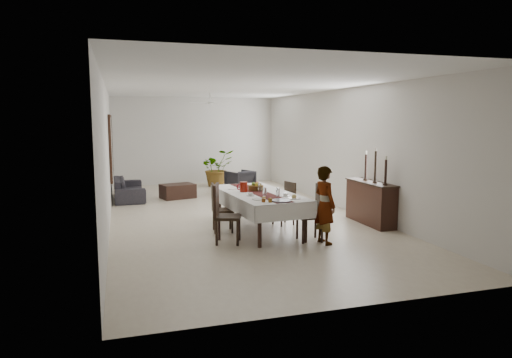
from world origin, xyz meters
name	(u,v)px	position (x,y,z in m)	size (l,w,h in m)	color
floor	(235,215)	(0.00, 0.00, 0.00)	(6.00, 12.00, 0.00)	beige
ceiling	(234,86)	(0.00, 0.00, 3.20)	(6.00, 12.00, 0.02)	white
wall_back	(195,141)	(0.00, 6.00, 1.60)	(6.00, 0.02, 3.20)	silver
wall_front	(352,184)	(0.00, -6.00, 1.60)	(6.00, 0.02, 3.20)	silver
wall_left	(107,154)	(-3.00, 0.00, 1.60)	(0.02, 12.00, 3.20)	silver
wall_right	(343,149)	(3.00, 0.00, 1.60)	(0.02, 12.00, 3.20)	silver
dining_table_top	(258,194)	(0.10, -1.73, 0.80)	(1.10, 2.64, 0.06)	black
table_leg_fl	(260,228)	(-0.27, -3.02, 0.39)	(0.08, 0.08, 0.77)	black
table_leg_fr	(306,223)	(0.69, -2.93, 0.39)	(0.08, 0.08, 0.77)	black
table_leg_bl	(220,204)	(-0.49, -0.52, 0.39)	(0.08, 0.08, 0.77)	black
table_leg_br	(257,202)	(0.47, -0.43, 0.39)	(0.08, 0.08, 0.77)	black
tablecloth_top	(258,193)	(0.10, -1.73, 0.83)	(1.30, 2.84, 0.01)	silver
tablecloth_drape_left	(230,202)	(-0.54, -1.78, 0.67)	(0.01, 2.84, 0.33)	silver
tablecloth_drape_right	(285,198)	(0.74, -1.67, 0.67)	(0.01, 2.84, 0.33)	white
tablecloth_drape_near	(287,212)	(0.22, -3.14, 0.67)	(1.30, 0.01, 0.33)	white
tablecloth_drape_far	(237,190)	(-0.03, -0.32, 0.67)	(1.30, 0.01, 0.33)	white
table_runner	(258,192)	(0.10, -1.73, 0.84)	(0.39, 2.75, 0.00)	#571B18
red_pitcher	(244,187)	(-0.19, -1.59, 0.95)	(0.17, 0.17, 0.22)	maroon
pitcher_handle	(240,187)	(-0.28, -1.59, 0.95)	(0.13, 0.13, 0.02)	maroon
wine_glass_near	(278,193)	(0.29, -2.43, 0.93)	(0.08, 0.08, 0.19)	silver
wine_glass_mid	(265,192)	(0.04, -2.34, 0.93)	(0.08, 0.08, 0.19)	white
wine_glass_far	(260,187)	(0.15, -1.67, 0.93)	(0.08, 0.08, 0.19)	silver
teacup_right	(285,194)	(0.49, -2.36, 0.87)	(0.10, 0.10, 0.07)	white
saucer_right	(285,196)	(0.49, -2.36, 0.84)	(0.17, 0.17, 0.01)	white
teacup_left	(251,194)	(-0.20, -2.14, 0.87)	(0.10, 0.10, 0.07)	silver
saucer_left	(251,196)	(-0.20, -2.14, 0.84)	(0.17, 0.17, 0.01)	silver
plate_near_right	(294,198)	(0.55, -2.68, 0.85)	(0.26, 0.26, 0.02)	silver
bread_near_right	(294,197)	(0.55, -2.68, 0.88)	(0.10, 0.10, 0.10)	#DCBD6B
plate_near_left	(259,199)	(-0.16, -2.58, 0.85)	(0.26, 0.26, 0.02)	silver
plate_far_left	(234,189)	(-0.30, -1.15, 0.85)	(0.26, 0.26, 0.02)	white
serving_tray	(281,201)	(0.20, -2.88, 0.85)	(0.40, 0.40, 0.02)	#3B3B3F
jam_jar_a	(270,200)	(-0.04, -2.93, 0.88)	(0.07, 0.07, 0.08)	#8C5914
jam_jar_b	(263,200)	(-0.15, -2.88, 0.88)	(0.07, 0.07, 0.08)	brown
jam_jar_c	(264,199)	(-0.11, -2.76, 0.88)	(0.07, 0.07, 0.08)	#986616
fruit_basket	(256,188)	(0.13, -1.45, 0.89)	(0.33, 0.33, 0.11)	brown
fruit_red	(257,184)	(0.16, -1.42, 0.98)	(0.10, 0.10, 0.10)	#9E1E0F
fruit_green	(254,184)	(0.08, -1.42, 0.98)	(0.09, 0.09, 0.09)	#567A24
fruit_yellow	(257,184)	(0.14, -1.50, 0.98)	(0.09, 0.09, 0.09)	gold
chair_right_near_seat	(310,216)	(0.82, -2.83, 0.50)	(0.47, 0.47, 0.05)	black
chair_right_near_leg_fl	(322,231)	(1.00, -3.04, 0.23)	(0.05, 0.05, 0.47)	black
chair_right_near_leg_fr	(315,226)	(1.03, -2.66, 0.23)	(0.05, 0.05, 0.47)	black
chair_right_near_leg_bl	(303,232)	(0.61, -3.01, 0.23)	(0.05, 0.05, 0.47)	black
chair_right_near_leg_br	(297,227)	(0.64, -2.62, 0.23)	(0.05, 0.05, 0.47)	black
chair_right_near_back	(320,200)	(1.04, -2.85, 0.82)	(0.47, 0.04, 0.60)	black
chair_right_far_seat	(283,206)	(0.80, -1.38, 0.43)	(0.41, 0.41, 0.05)	black
chair_right_far_leg_fl	(294,216)	(1.01, -1.50, 0.20)	(0.04, 0.04, 0.41)	black
chair_right_far_leg_fr	(285,214)	(0.92, -1.17, 0.20)	(0.04, 0.04, 0.41)	black
chair_right_far_leg_bl	(281,218)	(0.69, -1.59, 0.20)	(0.04, 0.04, 0.41)	black
chair_right_far_leg_br	(273,215)	(0.60, -1.26, 0.20)	(0.04, 0.04, 0.41)	black
chair_right_far_back	(290,193)	(0.99, -1.33, 0.71)	(0.41, 0.04, 0.53)	black
chair_left_near_seat	(228,217)	(-0.76, -2.53, 0.51)	(0.49, 0.49, 0.06)	black
chair_left_near_leg_fl	(219,228)	(-0.89, -2.27, 0.24)	(0.05, 0.05, 0.49)	black
chair_left_near_leg_fr	(217,233)	(-1.02, -2.65, 0.24)	(0.05, 0.05, 0.49)	black
chair_left_near_leg_bl	(239,228)	(-0.51, -2.40, 0.24)	(0.05, 0.05, 0.49)	black
chair_left_near_leg_br	(238,233)	(-0.64, -2.78, 0.24)	(0.05, 0.05, 0.49)	black
chair_left_near_back	(216,200)	(-0.97, -2.45, 0.85)	(0.49, 0.04, 0.63)	black
chair_left_far_seat	(223,210)	(-0.66, -1.61, 0.46)	(0.44, 0.44, 0.05)	black
chair_left_far_leg_fl	(214,220)	(-0.82, -1.41, 0.22)	(0.04, 0.04, 0.44)	black
chair_left_far_leg_fr	(215,224)	(-0.86, -1.77, 0.22)	(0.04, 0.04, 0.44)	black
chair_left_far_leg_bl	(230,219)	(-0.46, -1.45, 0.22)	(0.04, 0.04, 0.44)	black
chair_left_far_leg_br	(232,223)	(-0.50, -1.81, 0.22)	(0.04, 0.04, 0.44)	black
chair_left_far_back	(213,197)	(-0.86, -1.59, 0.76)	(0.44, 0.04, 0.56)	black
woman	(325,205)	(1.02, -3.10, 0.76)	(0.55, 0.36, 1.51)	#96999E
sideboard_body	(370,203)	(2.78, -1.83, 0.47)	(0.42, 1.57, 0.94)	black
sideboard_top	(371,182)	(2.78, -1.83, 0.96)	(0.46, 1.64, 0.03)	black
candlestick_near_base	(385,184)	(2.78, -2.41, 0.99)	(0.10, 0.10, 0.03)	black
candlestick_near_shaft	(386,172)	(2.78, -2.41, 1.27)	(0.05, 0.05, 0.52)	black
candlestick_near_candle	(386,158)	(2.78, -2.41, 1.57)	(0.04, 0.04, 0.08)	beige
candlestick_mid_base	(375,182)	(2.78, -1.99, 0.99)	(0.10, 0.10, 0.03)	black
candlestick_mid_shaft	(375,166)	(2.78, -1.99, 1.35)	(0.05, 0.05, 0.68)	black
candlestick_mid_candle	(376,149)	(2.78, -1.99, 1.73)	(0.04, 0.04, 0.08)	white
candlestick_far_base	(365,180)	(2.78, -1.57, 0.99)	(0.10, 0.10, 0.03)	black
candlestick_far_shaft	(366,167)	(2.78, -1.57, 1.29)	(0.05, 0.05, 0.58)	black
candlestick_far_candle	(366,153)	(2.78, -1.57, 1.62)	(0.04, 0.04, 0.08)	white
sofa	(129,189)	(-2.49, 3.16, 0.32)	(2.18, 0.85, 0.64)	#2B282D
armchair	(240,181)	(1.08, 3.51, 0.36)	(0.77, 0.79, 0.72)	black
coffee_table	(178,191)	(-1.06, 2.89, 0.22)	(0.98, 0.65, 0.43)	black
potted_plant	(217,168)	(0.62, 5.06, 0.66)	(1.18, 1.03, 1.31)	#326327
mirror_frame_near	(111,148)	(-2.96, 2.20, 1.60)	(0.06, 1.05, 1.85)	black
mirror_glass_near	(112,148)	(-2.92, 2.20, 1.60)	(0.01, 0.90, 1.70)	white
mirror_frame_far	(112,144)	(-2.96, 4.30, 1.60)	(0.06, 1.05, 1.85)	black
mirror_glass_far	(113,144)	(-2.92, 4.30, 1.60)	(0.01, 0.90, 1.70)	silver
fan_rod	(210,96)	(0.00, 3.00, 3.10)	(0.04, 0.04, 0.20)	white
fan_hub	(210,103)	(0.00, 3.00, 2.90)	(0.16, 0.16, 0.08)	white
fan_blade_n	(208,103)	(0.00, 3.35, 2.90)	(0.10, 0.55, 0.01)	silver
fan_blade_s	(212,102)	(0.00, 2.65, 2.90)	(0.10, 0.55, 0.01)	white
fan_blade_e	(221,103)	(0.35, 3.00, 2.90)	(0.55, 0.10, 0.01)	white
fan_blade_w	(199,103)	(-0.35, 3.00, 2.90)	(0.55, 0.10, 0.01)	white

